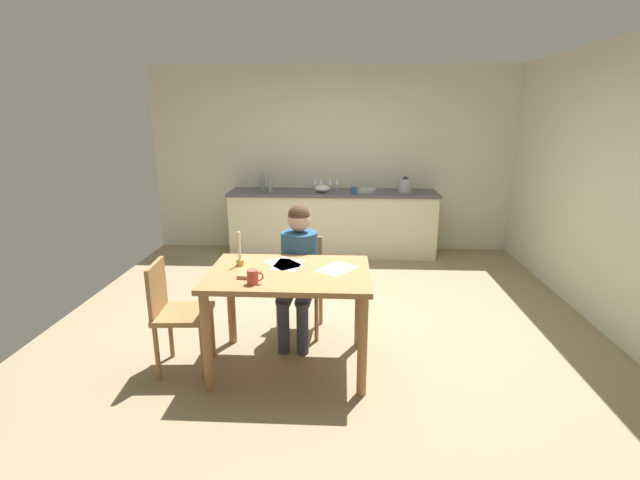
% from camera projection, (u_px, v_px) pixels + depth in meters
% --- Properties ---
extents(ground_plane, '(5.20, 5.20, 0.04)m').
position_uv_depth(ground_plane, '(327.00, 323.00, 4.44)').
color(ground_plane, '#937F60').
extents(wall_back, '(5.20, 0.12, 2.60)m').
position_uv_depth(wall_back, '(334.00, 160.00, 6.59)').
color(wall_back, beige).
rests_on(wall_back, ground).
extents(wall_right, '(0.12, 5.20, 2.60)m').
position_uv_depth(wall_right, '(626.00, 190.00, 3.96)').
color(wall_right, beige).
rests_on(wall_right, ground).
extents(kitchen_counter, '(2.88, 0.64, 0.90)m').
position_uv_depth(kitchen_counter, '(333.00, 223.00, 6.47)').
color(kitchen_counter, beige).
rests_on(kitchen_counter, ground).
extents(dining_table, '(1.22, 0.84, 0.80)m').
position_uv_depth(dining_table, '(289.00, 287.00, 3.48)').
color(dining_table, '#9E7042').
rests_on(dining_table, ground).
extents(chair_at_table, '(0.42, 0.42, 0.86)m').
position_uv_depth(chair_at_table, '(301.00, 280.00, 4.16)').
color(chair_at_table, '#9E7042').
rests_on(chair_at_table, ground).
extents(person_seated, '(0.34, 0.60, 1.19)m').
position_uv_depth(person_seated, '(298.00, 264.00, 3.97)').
color(person_seated, navy).
rests_on(person_seated, ground).
extents(chair_side_empty, '(0.43, 0.43, 0.87)m').
position_uv_depth(chair_side_empty, '(175.00, 311.00, 3.49)').
color(chair_side_empty, '#9E7042').
rests_on(chair_side_empty, ground).
extents(coffee_mug, '(0.12, 0.08, 0.10)m').
position_uv_depth(coffee_mug, '(253.00, 277.00, 3.17)').
color(coffee_mug, '#D84C3F').
rests_on(coffee_mug, dining_table).
extents(candlestick, '(0.06, 0.06, 0.27)m').
position_uv_depth(candlestick, '(240.00, 256.00, 3.55)').
color(candlestick, gold).
rests_on(candlestick, dining_table).
extents(book_magazine, '(0.15, 0.18, 0.03)m').
position_uv_depth(book_magazine, '(249.00, 274.00, 3.34)').
color(book_magazine, tan).
rests_on(book_magazine, dining_table).
extents(paper_letter, '(0.25, 0.32, 0.00)m').
position_uv_depth(paper_letter, '(288.00, 265.00, 3.59)').
color(paper_letter, white).
rests_on(paper_letter, dining_table).
extents(paper_bill, '(0.34, 0.36, 0.00)m').
position_uv_depth(paper_bill, '(337.00, 269.00, 3.49)').
color(paper_bill, white).
rests_on(paper_bill, dining_table).
extents(paper_envelope, '(0.35, 0.36, 0.00)m').
position_uv_depth(paper_envelope, '(283.00, 264.00, 3.62)').
color(paper_envelope, white).
rests_on(paper_envelope, dining_table).
extents(sink_unit, '(0.36, 0.36, 0.24)m').
position_uv_depth(sink_unit, '(364.00, 190.00, 6.33)').
color(sink_unit, '#B2B7BC').
rests_on(sink_unit, kitchen_counter).
extents(bottle_oil, '(0.07, 0.07, 0.27)m').
position_uv_depth(bottle_oil, '(262.00, 182.00, 6.43)').
color(bottle_oil, '#8C999E').
rests_on(bottle_oil, kitchen_counter).
extents(bottle_vinegar, '(0.07, 0.07, 0.25)m').
position_uv_depth(bottle_vinegar, '(270.00, 184.00, 6.30)').
color(bottle_vinegar, '#8C999E').
rests_on(bottle_vinegar, kitchen_counter).
extents(mixing_bowl, '(0.22, 0.22, 0.10)m').
position_uv_depth(mixing_bowl, '(322.00, 188.00, 6.28)').
color(mixing_bowl, white).
rests_on(mixing_bowl, kitchen_counter).
extents(stovetop_kettle, '(0.18, 0.18, 0.22)m').
position_uv_depth(stovetop_kettle, '(405.00, 185.00, 6.28)').
color(stovetop_kettle, '#B7BABF').
rests_on(stovetop_kettle, kitchen_counter).
extents(wine_glass_near_sink, '(0.07, 0.07, 0.15)m').
position_uv_depth(wine_glass_near_sink, '(337.00, 182.00, 6.46)').
color(wine_glass_near_sink, silver).
rests_on(wine_glass_near_sink, kitchen_counter).
extents(wine_glass_by_kettle, '(0.07, 0.07, 0.15)m').
position_uv_depth(wine_glass_by_kettle, '(330.00, 182.00, 6.47)').
color(wine_glass_by_kettle, silver).
rests_on(wine_glass_by_kettle, kitchen_counter).
extents(wine_glass_back_left, '(0.07, 0.07, 0.15)m').
position_uv_depth(wine_glass_back_left, '(321.00, 182.00, 6.48)').
color(wine_glass_back_left, silver).
rests_on(wine_glass_back_left, kitchen_counter).
extents(wine_glass_back_right, '(0.07, 0.07, 0.15)m').
position_uv_depth(wine_glass_back_right, '(315.00, 182.00, 6.48)').
color(wine_glass_back_right, silver).
rests_on(wine_glass_back_right, kitchen_counter).
extents(teacup_on_counter, '(0.11, 0.08, 0.09)m').
position_uv_depth(teacup_on_counter, '(354.00, 190.00, 6.18)').
color(teacup_on_counter, '#33598C').
rests_on(teacup_on_counter, kitchen_counter).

